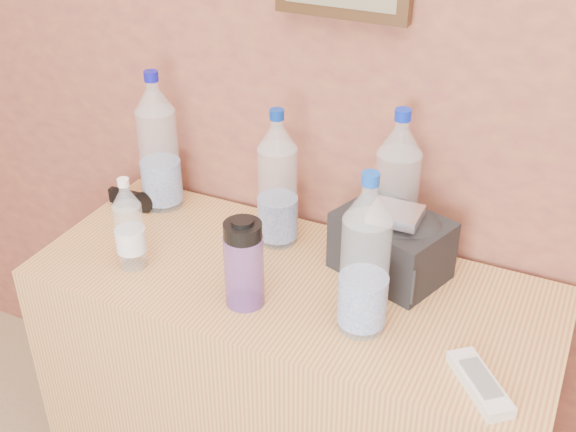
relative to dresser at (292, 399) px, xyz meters
The scene contains 11 objects.
dresser is the anchor object (origin of this frame).
pet_large_a 0.72m from the dresser, 160.45° to the left, with size 0.10×0.10×0.37m.
pet_large_b 0.55m from the dresser, 127.19° to the left, with size 0.09×0.09×0.34m.
pet_large_c 0.59m from the dresser, 48.15° to the left, with size 0.10×0.10×0.37m.
pet_large_d 0.57m from the dresser, 23.25° to the right, with size 0.10×0.10×0.36m.
pet_small 0.60m from the dresser, 163.65° to the right, with size 0.07×0.07×0.23m.
nalgene_bottle 0.49m from the dresser, 116.74° to the right, with size 0.08×0.08×0.21m.
sunglasses 0.66m from the dresser, 166.84° to the left, with size 0.15×0.06×0.04m, color black, non-canonical shape.
ac_remote 0.62m from the dresser, 19.04° to the right, with size 0.17×0.05×0.02m, color silver.
toiletry_bag 0.51m from the dresser, 33.59° to the left, with size 0.24×0.17×0.16m, color black, non-canonical shape.
foil_packet 0.59m from the dresser, 25.64° to the left, with size 0.11×0.09×0.02m, color white.
Camera 1 is at (0.32, 0.54, 1.71)m, focal length 45.00 mm.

